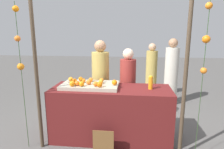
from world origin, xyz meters
TOP-DOWN VIEW (x-y plane):
  - ground_plane at (0.00, 0.00)m, footprint 24.00×24.00m
  - stall_counter at (0.00, 0.00)m, footprint 2.01×0.73m
  - orange_tray at (-0.36, 0.02)m, footprint 0.96×0.56m
  - orange_0 at (-0.74, 0.13)m, footprint 0.08×0.08m
  - orange_1 at (-0.58, 0.19)m, footprint 0.07×0.07m
  - orange_2 at (-0.49, 0.08)m, footprint 0.08×0.08m
  - orange_3 at (-0.46, -0.17)m, footprint 0.09×0.09m
  - orange_4 at (-0.55, -0.13)m, footprint 0.08×0.08m
  - orange_5 at (-0.61, -0.18)m, footprint 0.09×0.09m
  - orange_6 at (-0.37, -0.04)m, footprint 0.08×0.08m
  - orange_7 at (-0.24, -0.13)m, footprint 0.08×0.08m
  - orange_8 at (-0.18, 0.01)m, footprint 0.07×0.07m
  - orange_9 at (-0.18, 0.12)m, footprint 0.08×0.08m
  - orange_10 at (-0.16, -0.18)m, footprint 0.09×0.09m
  - orange_11 at (-0.64, 0.03)m, footprint 0.08×0.08m
  - orange_12 at (0.06, -0.03)m, footprint 0.09×0.09m
  - orange_13 at (-0.38, 0.14)m, footprint 0.08×0.08m
  - juice_bottle at (0.65, 0.01)m, footprint 0.07×0.07m
  - chalkboard_sign at (-0.05, -0.55)m, footprint 0.31×0.03m
  - vendor_left at (-0.27, 0.58)m, footprint 0.34×0.34m
  - vendor_right at (0.27, 0.56)m, footprint 0.31×0.31m
  - crowd_person_0 at (1.34, 1.86)m, footprint 0.34×0.34m
  - crowd_person_1 at (0.88, 2.33)m, footprint 0.31×0.31m
  - canopy_post_left at (-1.09, -0.40)m, footprint 0.06×0.06m
  - canopy_post_right at (1.09, -0.40)m, footprint 0.06×0.06m
  - garland_strand_left at (-1.31, -0.43)m, footprint 0.11×0.10m
  - garland_strand_right at (1.29, -0.46)m, footprint 0.10×0.11m

SIDE VIEW (x-z plane):
  - ground_plane at x=0.00m, z-range 0.00..0.00m
  - chalkboard_sign at x=-0.05m, z-range -0.01..0.42m
  - stall_counter at x=0.00m, z-range 0.00..0.91m
  - vendor_right at x=0.27m, z-range -0.05..1.48m
  - crowd_person_1 at x=0.88m, z-range -0.05..1.50m
  - vendor_left at x=-0.27m, z-range -0.06..1.63m
  - crowd_person_0 at x=1.34m, z-range -0.06..1.64m
  - orange_tray at x=-0.36m, z-range 0.91..0.97m
  - orange_8 at x=-0.18m, z-range 0.97..1.05m
  - orange_1 at x=-0.58m, z-range 0.97..1.05m
  - orange_2 at x=-0.49m, z-range 0.97..1.05m
  - orange_9 at x=-0.18m, z-range 0.97..1.05m
  - orange_13 at x=-0.38m, z-range 0.97..1.05m
  - orange_11 at x=-0.64m, z-range 0.97..1.05m
  - orange_7 at x=-0.24m, z-range 0.97..1.06m
  - orange_6 at x=-0.37m, z-range 0.97..1.06m
  - orange_0 at x=-0.74m, z-range 0.97..1.06m
  - orange_4 at x=-0.55m, z-range 0.97..1.06m
  - orange_3 at x=-0.46m, z-range 0.97..1.06m
  - orange_5 at x=-0.61m, z-range 0.97..1.06m
  - orange_12 at x=0.06m, z-range 0.97..1.07m
  - orange_10 at x=-0.16m, z-range 0.97..1.07m
  - juice_bottle at x=0.65m, z-range 0.91..1.14m
  - canopy_post_left at x=-1.09m, z-range 0.00..2.33m
  - canopy_post_right at x=1.09m, z-range 0.00..2.33m
  - garland_strand_left at x=-1.31m, z-range 0.52..2.78m
  - garland_strand_right at x=1.29m, z-range 0.59..2.85m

